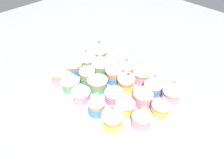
{
  "coord_description": "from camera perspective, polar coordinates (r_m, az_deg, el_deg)",
  "views": [
    {
      "loc": [
        38.17,
        -37.14,
        50.9
      ],
      "look_at": [
        0.0,
        0.0,
        4.2
      ],
      "focal_mm": 35.27,
      "sensor_mm": 36.0,
      "label": 1
    }
  ],
  "objects": [
    {
      "name": "baking_tray",
      "position": [
        0.73,
        -0.0,
        -2.12
      ],
      "size": [
        45.24,
        32.12,
        1.2
      ],
      "color": "silver",
      "rests_on": "ground_plane"
    },
    {
      "name": "cupcake_6",
      "position": [
        0.75,
        -6.44,
        2.5
      ],
      "size": [
        5.41,
        5.41,
        6.46
      ],
      "color": "#4C9E6B",
      "rests_on": "baking_tray"
    },
    {
      "name": "cupcake_9",
      "position": [
        0.64,
        3.47,
        -4.88
      ],
      "size": [
        5.89,
        5.89,
        7.48
      ],
      "color": "#EFC651",
      "rests_on": "baking_tray"
    },
    {
      "name": "cupcake_5",
      "position": [
        0.79,
        -10.03,
        5.19
      ],
      "size": [
        6.54,
        6.54,
        7.84
      ],
      "color": "#477AC6",
      "rests_on": "baking_tray"
    },
    {
      "name": "cupcake_17",
      "position": [
        0.85,
        -3.36,
        8.58
      ],
      "size": [
        6.49,
        6.49,
        7.82
      ],
      "color": "pink",
      "rests_on": "baking_tray"
    },
    {
      "name": "cupcake_7",
      "position": [
        0.71,
        -3.76,
        0.88
      ],
      "size": [
        6.75,
        6.75,
        6.78
      ],
      "color": "#4C9E6B",
      "rests_on": "baking_tray"
    },
    {
      "name": "cupcake_8",
      "position": [
        0.67,
        0.56,
        -2.28
      ],
      "size": [
        6.1,
        6.1,
        6.62
      ],
      "color": "pink",
      "rests_on": "baking_tray"
    },
    {
      "name": "cupcake_21",
      "position": [
        0.71,
        10.84,
        0.22
      ],
      "size": [
        6.41,
        6.41,
        7.65
      ],
      "color": "#477AC6",
      "rests_on": "baking_tray"
    },
    {
      "name": "ground_plane",
      "position": [
        0.75,
        -0.0,
        -3.29
      ],
      "size": [
        180.0,
        180.0,
        3.0
      ],
      "primitive_type": "cube",
      "color": "#9E9EA3"
    },
    {
      "name": "cupcake_22",
      "position": [
        0.69,
        15.37,
        -1.7
      ],
      "size": [
        5.79,
        5.79,
        8.07
      ],
      "color": "pink",
      "rests_on": "baking_tray"
    },
    {
      "name": "cupcake_12",
      "position": [
        0.78,
        -3.08,
        5.4
      ],
      "size": [
        6.12,
        6.12,
        8.06
      ],
      "color": "#4C9E6B",
      "rests_on": "baking_tray"
    },
    {
      "name": "cupcake_11",
      "position": [
        0.82,
        -6.37,
        6.78
      ],
      "size": [
        6.69,
        6.69,
        7.32
      ],
      "color": "#4C9E6B",
      "rests_on": "baking_tray"
    },
    {
      "name": "cupcake_2",
      "position": [
        0.68,
        -8.13,
        -1.85
      ],
      "size": [
        6.14,
        6.14,
        6.91
      ],
      "color": "pink",
      "rests_on": "baking_tray"
    },
    {
      "name": "cupcake_4",
      "position": [
        0.6,
        0.19,
        -8.82
      ],
      "size": [
        6.18,
        6.18,
        7.1
      ],
      "color": "#EFC651",
      "rests_on": "baking_tray"
    },
    {
      "name": "cupcake_0",
      "position": [
        0.76,
        -13.67,
        2.42
      ],
      "size": [
        5.99,
        5.99,
        6.16
      ],
      "color": "pink",
      "rests_on": "baking_tray"
    },
    {
      "name": "cupcake_10",
      "position": [
        0.61,
        7.78,
        -8.39
      ],
      "size": [
        5.84,
        5.84,
        6.87
      ],
      "color": "pink",
      "rests_on": "baking_tray"
    },
    {
      "name": "cupcake_1",
      "position": [
        0.72,
        -10.89,
        1.13
      ],
      "size": [
        6.3,
        6.3,
        7.88
      ],
      "color": "#4C9E6B",
      "rests_on": "baking_tray"
    },
    {
      "name": "cupcake_15",
      "position": [
        0.67,
        8.14,
        -2.58
      ],
      "size": [
        6.02,
        6.02,
        7.77
      ],
      "color": "pink",
      "rests_on": "baking_tray"
    },
    {
      "name": "cupcake_3",
      "position": [
        0.63,
        -4.09,
        -4.91
      ],
      "size": [
        5.26,
        5.26,
        8.19
      ],
      "color": "#477AC6",
      "rests_on": "baking_tray"
    },
    {
      "name": "cupcake_18",
      "position": [
        0.81,
        0.07,
        6.55
      ],
      "size": [
        6.36,
        6.36,
        7.25
      ],
      "color": "#EFC651",
      "rests_on": "baking_tray"
    },
    {
      "name": "cupcake_14",
      "position": [
        0.71,
        3.69,
        0.67
      ],
      "size": [
        5.89,
        5.89,
        6.69
      ],
      "color": "#EFC651",
      "rests_on": "baking_tray"
    },
    {
      "name": "cupcake_20",
      "position": [
        0.74,
        7.83,
        3.15
      ],
      "size": [
        6.31,
        6.31,
        8.43
      ],
      "color": "pink",
      "rests_on": "baking_tray"
    },
    {
      "name": "cupcake_19",
      "position": [
        0.78,
        3.84,
        4.74
      ],
      "size": [
        6.15,
        6.15,
        6.96
      ],
      "color": "#EFC651",
      "rests_on": "baking_tray"
    },
    {
      "name": "cupcake_13",
      "position": [
        0.75,
        0.34,
        2.79
      ],
      "size": [
        5.54,
        5.54,
        6.87
      ],
      "color": "#477AC6",
      "rests_on": "baking_tray"
    },
    {
      "name": "cupcake_16",
      "position": [
        0.65,
        12.66,
        -5.32
      ],
      "size": [
        5.63,
        5.63,
        7.04
      ],
      "color": "#EFC651",
      "rests_on": "baking_tray"
    }
  ]
}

